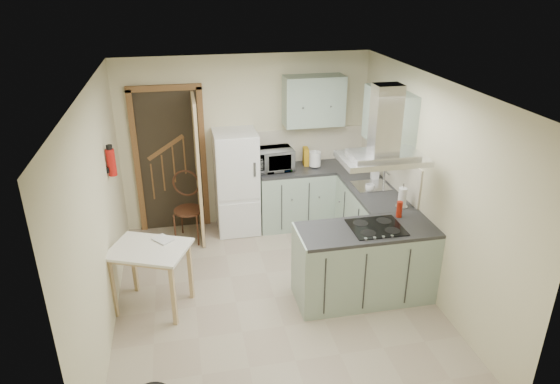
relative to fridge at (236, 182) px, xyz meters
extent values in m
plane|color=tan|center=(0.20, -1.80, -0.75)|extent=(4.20, 4.20, 0.00)
plane|color=silver|center=(0.20, -1.80, 1.75)|extent=(4.20, 4.20, 0.00)
plane|color=beige|center=(0.20, 0.30, 0.50)|extent=(3.60, 0.00, 3.60)
plane|color=beige|center=(-1.60, -1.80, 0.50)|extent=(0.00, 4.20, 4.20)
plane|color=beige|center=(2.00, -1.80, 0.50)|extent=(0.00, 4.20, 4.20)
cube|color=brown|center=(-0.90, 0.27, 0.30)|extent=(1.10, 0.12, 2.10)
cube|color=white|center=(0.00, 0.00, 0.00)|extent=(0.60, 0.60, 1.50)
cube|color=#9EB2A0|center=(0.86, 0.00, -0.30)|extent=(1.08, 0.60, 0.90)
cube|color=#9EB2A0|center=(1.70, -0.68, -0.30)|extent=(0.60, 1.95, 0.90)
cube|color=beige|center=(1.16, 0.29, 0.40)|extent=(1.68, 0.02, 0.50)
cube|color=#9EB2A0|center=(1.15, 0.12, 1.10)|extent=(0.85, 0.35, 0.70)
cube|color=#9EB2A0|center=(1.82, -0.95, 1.10)|extent=(0.35, 0.90, 0.70)
cube|color=#9EB2A0|center=(1.22, -1.98, -0.30)|extent=(1.55, 0.65, 0.90)
cube|color=black|center=(1.32, -1.98, 0.16)|extent=(0.58, 0.50, 0.01)
cube|color=silver|center=(1.32, -1.98, 0.97)|extent=(0.90, 0.55, 0.10)
cube|color=silver|center=(1.70, -0.85, 0.16)|extent=(0.45, 0.40, 0.01)
cylinder|color=#B2140F|center=(-1.54, -0.90, 0.75)|extent=(0.10, 0.10, 0.32)
cube|color=tan|center=(-1.17, -1.69, -0.36)|extent=(1.00, 0.89, 0.77)
cube|color=#442516|center=(-0.71, -0.17, -0.29)|extent=(0.51, 0.51, 0.91)
imported|color=black|center=(0.53, 0.01, 0.31)|extent=(0.60, 0.43, 0.31)
cylinder|color=white|center=(1.16, -0.01, 0.28)|extent=(0.19, 0.19, 0.25)
cube|color=#C89117|center=(1.05, 0.11, 0.28)|extent=(0.09, 0.18, 0.26)
imported|color=#AAABB7|center=(1.84, -0.63, 0.25)|extent=(0.10, 0.10, 0.21)
cylinder|color=white|center=(1.83, -1.53, 0.28)|extent=(0.13, 0.13, 0.26)
imported|color=white|center=(1.62, -1.01, 0.20)|extent=(0.15, 0.15, 0.10)
cylinder|color=#A51F0E|center=(1.68, -1.78, 0.25)|extent=(0.08, 0.08, 0.19)
imported|color=#A74337|center=(-1.08, -1.60, 0.07)|extent=(0.26, 0.27, 0.10)
camera|label=1|loc=(-0.73, -6.58, 2.76)|focal=32.00mm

